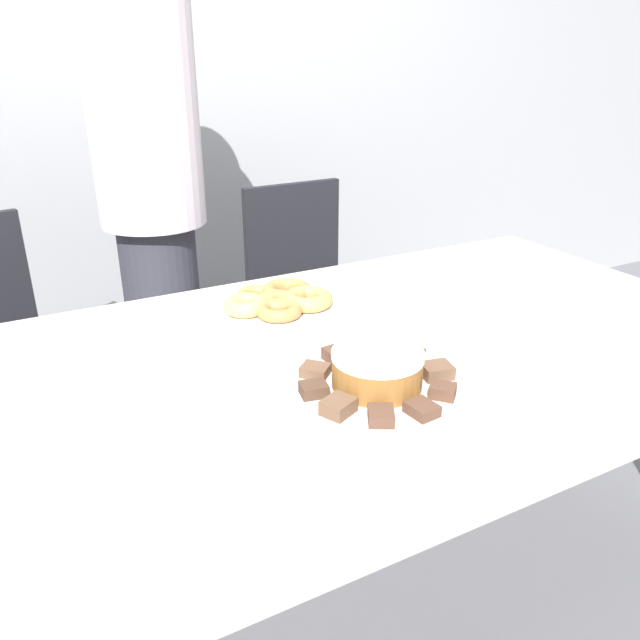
# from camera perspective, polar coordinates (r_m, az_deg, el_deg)

# --- Properties ---
(ground_plane) EXTENTS (12.00, 12.00, 0.00)m
(ground_plane) POSITION_cam_1_polar(r_m,az_deg,el_deg) (1.83, 2.85, -24.67)
(ground_plane) COLOR slate
(wall_back) EXTENTS (8.00, 0.05, 2.60)m
(wall_back) POSITION_cam_1_polar(r_m,az_deg,el_deg) (2.75, -15.53, 21.27)
(wall_back) COLOR #A8AAAD
(wall_back) RESTS_ON ground_plane
(table) EXTENTS (1.92, 1.06, 0.76)m
(table) POSITION_cam_1_polar(r_m,az_deg,el_deg) (1.40, 3.41, -5.34)
(table) COLOR silver
(table) RESTS_ON ground_plane
(person_standing) EXTENTS (0.34, 0.34, 1.72)m
(person_standing) POSITION_cam_1_polar(r_m,az_deg,el_deg) (2.12, -15.06, 10.28)
(person_standing) COLOR #383842
(person_standing) RESTS_ON ground_plane
(office_chair_right) EXTENTS (0.46, 0.46, 0.91)m
(office_chair_right) POSITION_cam_1_polar(r_m,az_deg,el_deg) (2.39, -0.76, 0.57)
(office_chair_right) COLOR black
(office_chair_right) RESTS_ON ground_plane
(plate_cake) EXTENTS (0.33, 0.33, 0.01)m
(plate_cake) POSITION_cam_1_polar(r_m,az_deg,el_deg) (1.21, 5.19, -6.18)
(plate_cake) COLOR white
(plate_cake) RESTS_ON table
(plate_donuts) EXTENTS (0.34, 0.34, 0.01)m
(plate_donuts) POSITION_cam_1_polar(r_m,az_deg,el_deg) (1.57, -3.97, 1.07)
(plate_donuts) COLOR white
(plate_donuts) RESTS_ON table
(frosted_cake) EXTENTS (0.18, 0.18, 0.07)m
(frosted_cake) POSITION_cam_1_polar(r_m,az_deg,el_deg) (1.19, 5.26, -4.47)
(frosted_cake) COLOR #9E662D
(frosted_cake) RESTS_ON plate_cake
(lamington_0) EXTENTS (0.06, 0.05, 0.02)m
(lamington_0) POSITION_cam_1_polar(r_m,az_deg,el_deg) (1.17, -0.58, -6.36)
(lamington_0) COLOR #513828
(lamington_0) RESTS_ON plate_cake
(lamington_1) EXTENTS (0.07, 0.07, 0.03)m
(lamington_1) POSITION_cam_1_polar(r_m,az_deg,el_deg) (1.11, 1.68, -7.90)
(lamington_1) COLOR brown
(lamington_1) RESTS_ON plate_cake
(lamington_2) EXTENTS (0.06, 0.07, 0.02)m
(lamington_2) POSITION_cam_1_polar(r_m,az_deg,el_deg) (1.09, 5.59, -8.70)
(lamington_2) COLOR brown
(lamington_2) RESTS_ON plate_cake
(lamington_3) EXTENTS (0.05, 0.06, 0.02)m
(lamington_3) POSITION_cam_1_polar(r_m,az_deg,el_deg) (1.12, 9.31, -8.05)
(lamington_3) COLOR brown
(lamington_3) RESTS_ON plate_cake
(lamington_4) EXTENTS (0.06, 0.06, 0.02)m
(lamington_4) POSITION_cam_1_polar(r_m,az_deg,el_deg) (1.18, 11.15, -6.38)
(lamington_4) COLOR brown
(lamington_4) RESTS_ON plate_cake
(lamington_5) EXTENTS (0.07, 0.06, 0.03)m
(lamington_5) POSITION_cam_1_polar(r_m,az_deg,el_deg) (1.25, 10.61, -4.57)
(lamington_5) COLOR brown
(lamington_5) RESTS_ON plate_cake
(lamington_6) EXTENTS (0.07, 0.06, 0.03)m
(lamington_6) POSITION_cam_1_polar(r_m,az_deg,el_deg) (1.30, 8.22, -3.27)
(lamington_6) COLOR brown
(lamington_6) RESTS_ON plate_cake
(lamington_7) EXTENTS (0.07, 0.07, 0.02)m
(lamington_7) POSITION_cam_1_polar(r_m,az_deg,el_deg) (1.31, 4.90, -2.86)
(lamington_7) COLOR brown
(lamington_7) RESTS_ON plate_cake
(lamington_8) EXTENTS (0.05, 0.06, 0.03)m
(lamington_8) POSITION_cam_1_polar(r_m,az_deg,el_deg) (1.29, 1.68, -3.23)
(lamington_8) COLOR brown
(lamington_8) RESTS_ON plate_cake
(lamington_9) EXTENTS (0.07, 0.07, 0.02)m
(lamington_9) POSITION_cam_1_polar(r_m,az_deg,el_deg) (1.23, -0.45, -4.62)
(lamington_9) COLOR brown
(lamington_9) RESTS_ON plate_cake
(donut_0) EXTENTS (0.11, 0.11, 0.03)m
(donut_0) POSITION_cam_1_polar(r_m,az_deg,el_deg) (1.56, -3.99, 1.76)
(donut_0) COLOR #D18E4C
(donut_0) RESTS_ON plate_donuts
(donut_1) EXTENTS (0.11, 0.11, 0.03)m
(donut_1) POSITION_cam_1_polar(r_m,az_deg,el_deg) (1.60, -5.77, 2.20)
(donut_1) COLOR #D18E4C
(donut_1) RESTS_ON plate_donuts
(donut_2) EXTENTS (0.11, 0.11, 0.04)m
(donut_2) POSITION_cam_1_polar(r_m,az_deg,el_deg) (1.53, -6.84, 1.34)
(donut_2) COLOR #E5AD66
(donut_2) RESTS_ON plate_donuts
(donut_3) EXTENTS (0.11, 0.11, 0.03)m
(donut_3) POSITION_cam_1_polar(r_m,az_deg,el_deg) (1.50, -3.77, 0.88)
(donut_3) COLOR #C68447
(donut_3) RESTS_ON plate_donuts
(donut_4) EXTENTS (0.13, 0.13, 0.04)m
(donut_4) POSITION_cam_1_polar(r_m,az_deg,el_deg) (1.56, -1.13, 1.92)
(donut_4) COLOR tan
(donut_4) RESTS_ON plate_donuts
(donut_5) EXTENTS (0.13, 0.13, 0.04)m
(donut_5) POSITION_cam_1_polar(r_m,az_deg,el_deg) (1.62, -3.04, 2.69)
(donut_5) COLOR #C68447
(donut_5) RESTS_ON plate_donuts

